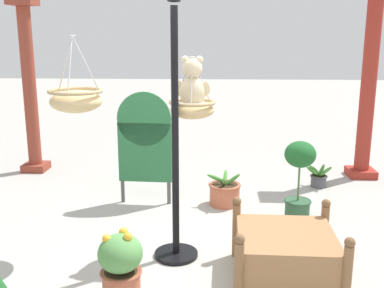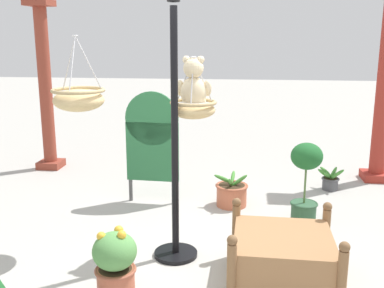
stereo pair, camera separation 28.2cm
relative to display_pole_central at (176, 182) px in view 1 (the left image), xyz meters
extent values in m
plane|color=#ADAAA3|center=(0.16, -0.03, -0.78)|extent=(40.00, 40.00, 0.00)
cylinder|color=black|center=(0.00, 0.00, 0.44)|extent=(0.07, 0.07, 2.45)
cylinder|color=black|center=(0.00, 0.00, -0.76)|extent=(0.44, 0.44, 0.04)
torus|color=black|center=(0.00, 0.00, 1.71)|extent=(0.12, 0.12, 0.02)
ellipsoid|color=tan|center=(0.15, 0.25, 0.68)|extent=(0.44, 0.44, 0.17)
torus|color=tan|center=(0.15, 0.25, 0.76)|extent=(0.47, 0.47, 0.04)
ellipsoid|color=silver|center=(0.15, 0.25, 0.70)|extent=(0.39, 0.39, 0.14)
cylinder|color=#B7B7BC|center=(0.24, 0.30, 0.98)|extent=(0.19, 0.12, 0.45)
cylinder|color=#B7B7BC|center=(0.06, 0.30, 0.98)|extent=(0.19, 0.12, 0.45)
cylinder|color=#B7B7BC|center=(0.15, 0.15, 0.98)|extent=(0.01, 0.21, 0.45)
torus|color=#B7B7BC|center=(0.15, 0.25, 1.20)|extent=(0.06, 0.06, 0.01)
ellipsoid|color=beige|center=(0.15, 0.26, 0.85)|extent=(0.26, 0.22, 0.31)
sphere|color=beige|center=(0.15, 0.26, 1.09)|extent=(0.22, 0.22, 0.20)
ellipsoid|color=beige|center=(0.15, 0.33, 1.08)|extent=(0.10, 0.08, 0.06)
sphere|color=black|center=(0.15, 0.36, 1.08)|extent=(0.03, 0.03, 0.03)
sphere|color=beige|center=(0.08, 0.26, 1.17)|extent=(0.08, 0.08, 0.08)
sphere|color=beige|center=(0.22, 0.26, 1.17)|extent=(0.08, 0.08, 0.08)
ellipsoid|color=beige|center=(0.01, 0.29, 0.89)|extent=(0.08, 0.15, 0.20)
ellipsoid|color=beige|center=(0.29, 0.29, 0.89)|extent=(0.08, 0.15, 0.20)
ellipsoid|color=beige|center=(0.08, 0.37, 0.74)|extent=(0.09, 0.18, 0.09)
ellipsoid|color=beige|center=(0.22, 0.37, 0.74)|extent=(0.09, 0.18, 0.09)
ellipsoid|color=tan|center=(-0.98, 0.12, 0.77)|extent=(0.51, 0.51, 0.22)
torus|color=tan|center=(-0.98, 0.12, 0.88)|extent=(0.53, 0.53, 0.04)
cylinder|color=#B7B7BC|center=(-0.88, 0.18, 1.14)|extent=(0.22, 0.13, 0.53)
cylinder|color=#B7B7BC|center=(-1.08, 0.18, 1.14)|extent=(0.22, 0.13, 0.53)
cylinder|color=#B7B7BC|center=(-0.98, 0.01, 1.14)|extent=(0.01, 0.24, 0.53)
torus|color=#B7B7BC|center=(-0.98, 0.12, 1.40)|extent=(0.06, 0.06, 0.01)
cylinder|color=brown|center=(-2.61, 2.92, 0.54)|extent=(0.21, 0.21, 2.65)
cube|color=brown|center=(-2.61, 2.92, -0.72)|extent=(0.38, 0.38, 0.12)
cube|color=brown|center=(-2.61, 2.92, 1.92)|extent=(0.40, 0.40, 0.10)
cylinder|color=#9E2D23|center=(2.72, 2.87, 0.64)|extent=(0.23, 0.23, 2.84)
cube|color=#9E2D23|center=(2.72, 2.87, -0.72)|extent=(0.42, 0.42, 0.12)
cube|color=#9E7047|center=(1.03, -0.40, -0.56)|extent=(0.89, 0.88, 0.45)
cube|color=#382819|center=(1.03, -0.40, -0.36)|extent=(0.78, 0.78, 0.06)
cylinder|color=brown|center=(0.61, 0.04, -0.51)|extent=(0.08, 0.08, 0.55)
cylinder|color=brown|center=(1.48, 0.02, -0.51)|extent=(0.08, 0.08, 0.55)
cylinder|color=brown|center=(0.59, -0.83, -0.51)|extent=(0.08, 0.08, 0.55)
cylinder|color=brown|center=(1.46, -0.84, -0.51)|extent=(0.08, 0.08, 0.55)
sphere|color=brown|center=(0.61, 0.04, -0.20)|extent=(0.09, 0.09, 0.09)
sphere|color=brown|center=(1.48, 0.02, -0.20)|extent=(0.09, 0.09, 0.09)
sphere|color=brown|center=(0.59, -0.83, -0.20)|extent=(0.09, 0.09, 0.09)
sphere|color=brown|center=(1.46, -0.84, -0.20)|extent=(0.09, 0.09, 0.09)
cylinder|color=#BC6042|center=(0.52, 1.48, -0.64)|extent=(0.39, 0.39, 0.28)
torus|color=#A9573B|center=(0.52, 1.48, -0.51)|extent=(0.43, 0.43, 0.03)
cylinder|color=#382819|center=(0.52, 1.48, -0.51)|extent=(0.35, 0.35, 0.03)
ellipsoid|color=#478E38|center=(0.61, 1.49, -0.44)|extent=(0.23, 0.06, 0.19)
ellipsoid|color=#478E38|center=(0.53, 1.60, -0.42)|extent=(0.07, 0.25, 0.14)
ellipsoid|color=#478E38|center=(0.40, 1.49, -0.42)|extent=(0.25, 0.06, 0.13)
ellipsoid|color=#478E38|center=(0.50, 1.38, -0.43)|extent=(0.08, 0.23, 0.19)
cylinder|color=#AD563D|center=(-0.40, -0.79, -0.66)|extent=(0.32, 0.32, 0.25)
torus|color=#9C4E37|center=(-0.40, -0.79, -0.54)|extent=(0.36, 0.36, 0.03)
cylinder|color=#382819|center=(-0.40, -0.79, -0.54)|extent=(0.28, 0.28, 0.03)
ellipsoid|color=#56934C|center=(-0.40, -0.79, -0.37)|extent=(0.38, 0.38, 0.33)
sphere|color=gold|center=(-0.32, -0.81, -0.21)|extent=(0.07, 0.07, 0.07)
sphere|color=gold|center=(-0.38, -0.69, -0.22)|extent=(0.08, 0.08, 0.08)
sphere|color=gold|center=(-0.50, -0.81, -0.23)|extent=(0.08, 0.08, 0.08)
cylinder|color=#2D5638|center=(1.39, 1.05, -0.66)|extent=(0.30, 0.30, 0.24)
torus|color=#294E32|center=(1.39, 1.05, -0.55)|extent=(0.33, 0.33, 0.03)
cylinder|color=#382819|center=(1.39, 1.05, -0.56)|extent=(0.26, 0.26, 0.03)
cylinder|color=#4C6B38|center=(1.39, 1.05, -0.33)|extent=(0.02, 0.02, 0.43)
ellipsoid|color=#1E5B28|center=(1.39, 1.05, 0.03)|extent=(0.37, 0.37, 0.32)
cylinder|color=#4C4C51|center=(1.93, 2.30, -0.70)|extent=(0.22, 0.22, 0.17)
torus|color=#444449|center=(1.93, 2.30, -0.62)|extent=(0.25, 0.25, 0.03)
cylinder|color=#382819|center=(1.93, 2.30, -0.63)|extent=(0.20, 0.20, 0.03)
ellipsoid|color=#478E38|center=(2.02, 2.31, -0.55)|extent=(0.22, 0.06, 0.17)
ellipsoid|color=#478E38|center=(1.98, 2.38, -0.55)|extent=(0.16, 0.21, 0.17)
ellipsoid|color=#478E38|center=(1.86, 2.39, -0.54)|extent=(0.18, 0.21, 0.13)
ellipsoid|color=#478E38|center=(1.83, 2.30, -0.55)|extent=(0.22, 0.05, 0.17)
ellipsoid|color=#478E38|center=(1.86, 2.23, -0.54)|extent=(0.18, 0.20, 0.16)
ellipsoid|color=#478E38|center=(1.97, 2.22, -0.55)|extent=(0.14, 0.21, 0.18)
cube|color=#286B3D|center=(-0.54, 1.50, -0.09)|extent=(0.71, 0.07, 0.79)
cylinder|color=#286B3D|center=(-0.54, 1.50, 0.36)|extent=(0.71, 0.07, 0.71)
cylinder|color=#4C4C4C|center=(-0.85, 1.52, -0.63)|extent=(0.05, 0.05, 0.30)
cylinder|color=#4C4C4C|center=(-0.22, 1.49, -0.63)|extent=(0.05, 0.05, 0.30)
camera|label=1|loc=(0.38, -4.22, 1.39)|focal=42.45mm
camera|label=2|loc=(0.66, -4.20, 1.39)|focal=42.45mm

